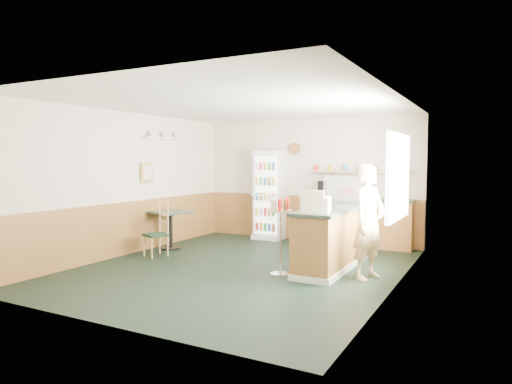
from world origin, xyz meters
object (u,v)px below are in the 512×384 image
Objects in this scene: shopkeeper at (369,222)px; cafe_chair at (159,228)px; cash_register at (316,205)px; cafe_table at (170,222)px; display_case at (350,190)px; condiment_stand at (280,224)px; drinks_fridge at (270,195)px.

shopkeeper is 3.92m from cafe_chair.
cash_register reaches higher than cafe_table.
display_case reaches higher than cafe_chair.
condiment_stand is at bearing -108.50° from display_case.
drinks_fridge is 1.98× the size of cafe_chair.
display_case is at bearing 46.53° from shopkeeper.
cafe_table is at bearing 163.44° from condiment_stand.
cash_register is 0.36× the size of condiment_stand.
condiment_stand is 2.95m from cafe_table.
condiment_stand is at bearing -60.97° from drinks_fridge.
cash_register is 0.51× the size of cafe_table.
drinks_fridge is 4.67× the size of cash_register.
cafe_chair is at bearing -71.95° from cafe_table.
display_case reaches higher than cafe_table.
condiment_stand is at bearing -16.56° from cafe_table.
drinks_fridge is 2.31× the size of display_case.
shopkeeper is at bearing 17.21° from condiment_stand.
drinks_fridge is 2.45m from display_case.
shopkeeper reaches higher than cafe_chair.
display_case is 3.59m from cafe_table.
cafe_chair reaches higher than cafe_table.
drinks_fridge is 2.86m from cafe_chair.
condiment_stand is at bearing 126.44° from shopkeeper.
condiment_stand is (-0.59, -1.76, -0.46)m from display_case.
display_case is 0.73× the size of condiment_stand.
cash_register is 0.84m from shopkeeper.
shopkeeper is (0.70, -1.36, -0.39)m from display_case.
display_case is 3.62m from cafe_chair.
drinks_fridge reaches higher than condiment_stand.
cafe_chair is (0.20, -0.60, -0.01)m from cafe_table.
drinks_fridge reaches higher than cafe_chair.
drinks_fridge is at bearing 153.11° from display_case.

